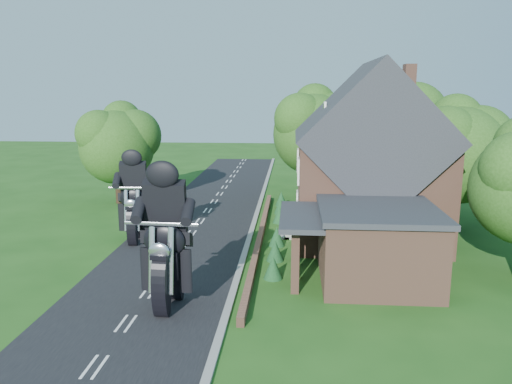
# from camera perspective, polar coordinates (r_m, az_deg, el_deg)

# --- Properties ---
(ground) EXTENTS (120.00, 120.00, 0.00)m
(ground) POSITION_cam_1_polar(r_m,az_deg,el_deg) (25.18, -10.22, -8.55)
(ground) COLOR #1C4814
(ground) RESTS_ON ground
(road) EXTENTS (7.00, 80.00, 0.02)m
(road) POSITION_cam_1_polar(r_m,az_deg,el_deg) (25.18, -10.22, -8.53)
(road) COLOR black
(road) RESTS_ON ground
(kerb) EXTENTS (0.30, 80.00, 0.12)m
(kerb) POSITION_cam_1_polar(r_m,az_deg,el_deg) (24.53, -1.84, -8.77)
(kerb) COLOR gray
(kerb) RESTS_ON ground
(garden_wall) EXTENTS (0.30, 22.00, 0.40)m
(garden_wall) POSITION_cam_1_polar(r_m,az_deg,el_deg) (29.16, 0.48, -5.15)
(garden_wall) COLOR brown
(garden_wall) RESTS_ON ground
(house) EXTENTS (9.54, 8.64, 10.24)m
(house) POSITION_cam_1_polar(r_m,az_deg,el_deg) (29.50, 12.74, 3.00)
(house) COLOR brown
(house) RESTS_ON ground
(annex) EXTENTS (7.05, 5.94, 3.44)m
(annex) POSITION_cam_1_polar(r_m,az_deg,el_deg) (23.39, 13.32, -5.69)
(annex) COLOR brown
(annex) RESTS_ON ground
(tree_house_right) EXTENTS (6.51, 6.00, 8.40)m
(tree_house_right) POSITION_cam_1_polar(r_m,az_deg,el_deg) (33.37, 22.70, 4.82)
(tree_house_right) COLOR black
(tree_house_right) RESTS_ON ground
(tree_behind_house) EXTENTS (7.81, 7.20, 10.08)m
(tree_behind_house) POSITION_cam_1_polar(r_m,az_deg,el_deg) (39.90, 16.05, 7.71)
(tree_behind_house) COLOR black
(tree_behind_house) RESTS_ON ground
(tree_behind_left) EXTENTS (6.94, 6.40, 9.16)m
(tree_behind_left) POSITION_cam_1_polar(r_m,az_deg,el_deg) (40.15, 7.22, 7.38)
(tree_behind_left) COLOR black
(tree_behind_left) RESTS_ON ground
(tree_far_road) EXTENTS (6.08, 5.60, 7.84)m
(tree_far_road) POSITION_cam_1_polar(r_m,az_deg,el_deg) (39.38, -15.09, 5.69)
(tree_far_road) COLOR black
(tree_far_road) RESTS_ON ground
(shrub_a) EXTENTS (0.90, 0.90, 1.10)m
(shrub_a) POSITION_cam_1_polar(r_m,az_deg,el_deg) (23.31, 1.97, -8.59)
(shrub_a) COLOR #123A1B
(shrub_a) RESTS_ON ground
(shrub_b) EXTENTS (0.90, 0.90, 1.10)m
(shrub_b) POSITION_cam_1_polar(r_m,az_deg,el_deg) (25.67, 2.20, -6.68)
(shrub_b) COLOR #123A1B
(shrub_b) RESTS_ON ground
(shrub_c) EXTENTS (0.90, 0.90, 1.10)m
(shrub_c) POSITION_cam_1_polar(r_m,az_deg,el_deg) (28.05, 2.39, -5.09)
(shrub_c) COLOR #123A1B
(shrub_c) RESTS_ON ground
(shrub_d) EXTENTS (0.90, 0.90, 1.10)m
(shrub_d) POSITION_cam_1_polar(r_m,az_deg,el_deg) (32.87, 2.69, -2.61)
(shrub_d) COLOR #123A1B
(shrub_d) RESTS_ON ground
(shrub_e) EXTENTS (0.90, 0.90, 1.10)m
(shrub_e) POSITION_cam_1_polar(r_m,az_deg,el_deg) (35.30, 2.81, -1.62)
(shrub_e) COLOR #123A1B
(shrub_e) RESTS_ON ground
(shrub_f) EXTENTS (0.90, 0.90, 1.10)m
(shrub_f) POSITION_cam_1_polar(r_m,az_deg,el_deg) (37.74, 2.91, -0.76)
(shrub_f) COLOR #123A1B
(shrub_f) RESTS_ON ground
(motorcycle_lead) EXTENTS (0.61, 1.96, 1.79)m
(motorcycle_lead) POSITION_cam_1_polar(r_m,az_deg,el_deg) (20.46, -10.00, -10.66)
(motorcycle_lead) COLOR black
(motorcycle_lead) RESTS_ON ground
(motorcycle_follow) EXTENTS (0.52, 1.75, 1.61)m
(motorcycle_follow) POSITION_cam_1_polar(r_m,az_deg,el_deg) (29.46, -13.55, -4.08)
(motorcycle_follow) COLOR black
(motorcycle_follow) RESTS_ON ground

